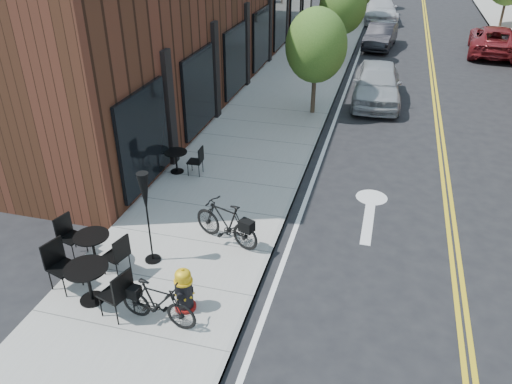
% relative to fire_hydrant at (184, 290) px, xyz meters
% --- Properties ---
extents(ground, '(120.00, 120.00, 0.00)m').
position_rel_fire_hydrant_xyz_m(ground, '(1.18, 2.16, -0.57)').
color(ground, black).
rests_on(ground, ground).
extents(sidewalk_near, '(4.00, 70.00, 0.12)m').
position_rel_fire_hydrant_xyz_m(sidewalk_near, '(-0.82, 12.16, -0.51)').
color(sidewalk_near, '#9E9B93').
rests_on(sidewalk_near, ground).
extents(tree_near_a, '(2.20, 2.20, 3.81)m').
position_rel_fire_hydrant_xyz_m(tree_near_a, '(0.58, 11.16, 2.04)').
color(tree_near_a, '#382B1E').
rests_on(tree_near_a, sidewalk_near).
extents(tree_near_b, '(2.30, 2.30, 3.98)m').
position_rel_fire_hydrant_xyz_m(tree_near_b, '(0.58, 19.16, 2.15)').
color(tree_near_b, '#382B1E').
rests_on(tree_near_b, sidewalk_near).
extents(fire_hydrant, '(0.55, 0.55, 0.95)m').
position_rel_fire_hydrant_xyz_m(fire_hydrant, '(0.00, 0.00, 0.00)').
color(fire_hydrant, maroon).
rests_on(fire_hydrant, sidewalk_near).
extents(bicycle_left, '(1.81, 1.06, 1.05)m').
position_rel_fire_hydrant_xyz_m(bicycle_left, '(0.08, 2.30, 0.08)').
color(bicycle_left, black).
rests_on(bicycle_left, sidewalk_near).
extents(bicycle_right, '(1.58, 0.59, 0.93)m').
position_rel_fire_hydrant_xyz_m(bicycle_right, '(-0.31, -0.48, 0.02)').
color(bicycle_right, black).
rests_on(bicycle_right, sidewalk_near).
extents(bistro_set_a, '(1.99, 1.04, 1.04)m').
position_rel_fire_hydrant_xyz_m(bistro_set_a, '(-1.85, -0.28, 0.08)').
color(bistro_set_a, black).
rests_on(bistro_set_a, sidewalk_near).
extents(bistro_set_b, '(1.78, 0.92, 0.94)m').
position_rel_fire_hydrant_xyz_m(bistro_set_b, '(-2.41, 0.79, 0.02)').
color(bistro_set_b, black).
rests_on(bistro_set_b, sidewalk_near).
extents(bistro_set_c, '(1.56, 0.69, 0.84)m').
position_rel_fire_hydrant_xyz_m(bistro_set_c, '(-2.42, 5.27, -0.03)').
color(bistro_set_c, black).
rests_on(bistro_set_c, sidewalk_near).
extents(patio_umbrella, '(0.35, 0.35, 2.14)m').
position_rel_fire_hydrant_xyz_m(patio_umbrella, '(-1.26, 1.21, 1.09)').
color(patio_umbrella, black).
rests_on(patio_umbrella, sidewalk_near).
extents(parked_car_a, '(2.07, 4.67, 1.56)m').
position_rel_fire_hydrant_xyz_m(parked_car_a, '(2.78, 13.29, 0.21)').
color(parked_car_a, '#A1A5A9').
rests_on(parked_car_a, ground).
extents(parked_car_b, '(1.82, 4.16, 1.33)m').
position_rel_fire_hydrant_xyz_m(parked_car_b, '(2.46, 22.56, 0.10)').
color(parked_car_b, black).
rests_on(parked_car_b, ground).
extents(parked_car_c, '(2.84, 5.65, 1.57)m').
position_rel_fire_hydrant_xyz_m(parked_car_c, '(1.98, 30.37, 0.22)').
color(parked_car_c, silver).
rests_on(parked_car_c, ground).
extents(parked_car_far, '(2.96, 5.51, 1.47)m').
position_rel_fire_hydrant_xyz_m(parked_car_far, '(8.35, 22.74, 0.17)').
color(parked_car_far, maroon).
rests_on(parked_car_far, ground).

